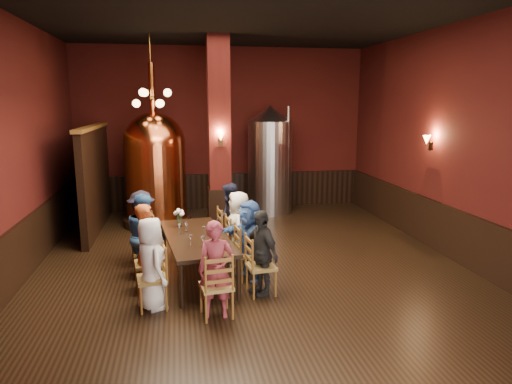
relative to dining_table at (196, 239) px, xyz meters
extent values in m
plane|color=black|center=(1.00, 0.25, -0.69)|extent=(10.00, 10.00, 0.00)
plane|color=black|center=(1.00, 0.25, 3.81)|extent=(10.00, 10.00, 0.00)
cube|color=#43130E|center=(1.00, 5.25, 1.56)|extent=(8.00, 0.02, 4.50)
cube|color=#43130E|center=(1.00, -4.75, 1.56)|extent=(8.00, 0.02, 4.50)
cube|color=#43130E|center=(-3.00, 0.25, 1.56)|extent=(0.02, 10.00, 4.50)
cube|color=#43130E|center=(5.00, 0.25, 1.56)|extent=(0.02, 10.00, 4.50)
cube|color=black|center=(4.96, 0.25, -0.19)|extent=(0.08, 9.90, 1.00)
cube|color=black|center=(1.00, 5.21, -0.19)|extent=(7.90, 0.08, 1.00)
cube|color=black|center=(-2.96, 0.25, -0.19)|extent=(0.08, 9.90, 1.00)
cube|color=#43130E|center=(0.70, 3.05, 1.56)|extent=(0.58, 0.58, 4.50)
cube|color=black|center=(-2.20, 3.45, 0.51)|extent=(0.22, 3.50, 2.40)
cube|color=black|center=(0.00, 0.00, 0.03)|extent=(1.31, 2.51, 0.06)
cylinder|color=black|center=(-0.28, -1.19, -0.34)|extent=(0.07, 0.07, 0.69)
cylinder|color=black|center=(0.59, -1.07, -0.34)|extent=(0.07, 0.07, 0.69)
cylinder|color=black|center=(-0.59, 1.07, -0.34)|extent=(0.07, 0.07, 0.69)
cylinder|color=black|center=(0.28, 1.19, -0.34)|extent=(0.07, 0.07, 0.69)
imported|color=white|center=(-0.71, -1.10, 0.00)|extent=(0.66, 0.79, 1.38)
imported|color=#A5441C|center=(-0.80, -0.44, 0.03)|extent=(0.43, 0.58, 1.44)
imported|color=#2A558D|center=(-0.89, 0.21, 0.05)|extent=(0.60, 0.80, 1.48)
imported|color=black|center=(-0.98, 0.88, 0.01)|extent=(0.61, 0.95, 1.40)
imported|color=black|center=(0.98, -0.88, 0.00)|extent=(0.63, 0.87, 1.38)
imported|color=#345A9D|center=(0.89, -0.21, 0.01)|extent=(0.98, 1.33, 1.39)
imported|color=white|center=(0.80, 0.44, 0.02)|extent=(0.51, 0.73, 1.41)
imported|color=black|center=(0.71, 1.10, 0.04)|extent=(0.40, 0.73, 1.45)
imported|color=maroon|center=(0.21, -1.54, 0.01)|extent=(0.55, 0.39, 1.40)
cylinder|color=black|center=(-0.82, 3.70, -0.60)|extent=(1.66, 1.66, 0.18)
cylinder|color=#D36130|center=(-0.82, 3.70, 0.42)|extent=(1.70, 1.70, 1.84)
sphere|color=#D36130|center=(-0.82, 3.70, 1.34)|extent=(1.48, 1.48, 1.48)
cylinder|color=#D36130|center=(-0.82, 3.70, 2.63)|extent=(0.15, 0.15, 1.20)
cylinder|color=#B2B2B7|center=(2.21, 4.48, 0.57)|extent=(1.47, 1.47, 2.51)
cone|color=#B2B2B7|center=(2.21, 4.48, 2.02)|extent=(1.20, 1.20, 0.40)
cylinder|color=#B2B2B7|center=(2.61, 4.07, 0.82)|extent=(0.08, 0.08, 2.81)
cylinder|color=white|center=(-0.28, 0.66, 0.15)|extent=(0.10, 0.10, 0.18)
camera|label=1|loc=(-0.28, -7.63, 2.34)|focal=32.00mm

